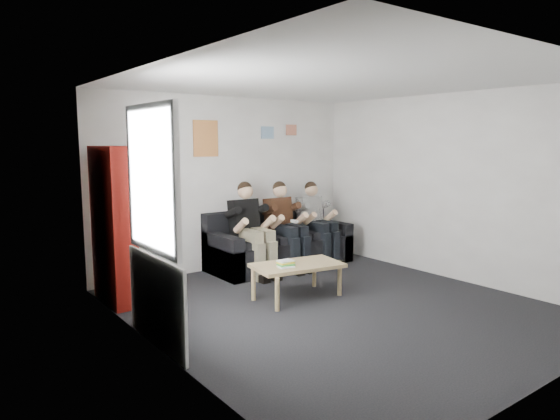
{
  "coord_description": "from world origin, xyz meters",
  "views": [
    {
      "loc": [
        -4.08,
        -4.3,
        2.0
      ],
      "look_at": [
        0.12,
        1.3,
        1.04
      ],
      "focal_mm": 32.0,
      "sensor_mm": 36.0,
      "label": 1
    }
  ],
  "objects_px": {
    "coffee_table": "(297,268)",
    "person_left": "(252,229)",
    "sofa": "(279,246)",
    "person_right": "(318,222)",
    "person_middle": "(287,225)",
    "bookshelf": "(114,226)"
  },
  "relations": [
    {
      "from": "sofa",
      "to": "person_left",
      "type": "xyz_separation_m",
      "value": [
        -0.65,
        -0.21,
        0.38
      ]
    },
    {
      "from": "coffee_table",
      "to": "person_right",
      "type": "relative_size",
      "value": 0.84
    },
    {
      "from": "person_middle",
      "to": "bookshelf",
      "type": "bearing_deg",
      "value": -179.56
    },
    {
      "from": "sofa",
      "to": "coffee_table",
      "type": "xyz_separation_m",
      "value": [
        -0.82,
        -1.5,
        0.07
      ]
    },
    {
      "from": "sofa",
      "to": "bookshelf",
      "type": "distance_m",
      "value": 2.83
    },
    {
      "from": "coffee_table",
      "to": "person_left",
      "type": "xyz_separation_m",
      "value": [
        0.17,
        1.29,
        0.3
      ]
    },
    {
      "from": "coffee_table",
      "to": "person_right",
      "type": "bearing_deg",
      "value": 41.27
    },
    {
      "from": "coffee_table",
      "to": "person_left",
      "type": "distance_m",
      "value": 1.34
    },
    {
      "from": "bookshelf",
      "to": "person_middle",
      "type": "bearing_deg",
      "value": 1.07
    },
    {
      "from": "sofa",
      "to": "person_right",
      "type": "xyz_separation_m",
      "value": [
        0.65,
        -0.21,
        0.35
      ]
    },
    {
      "from": "sofa",
      "to": "person_left",
      "type": "distance_m",
      "value": 0.78
    },
    {
      "from": "person_left",
      "to": "person_right",
      "type": "bearing_deg",
      "value": 3.95
    },
    {
      "from": "sofa",
      "to": "coffee_table",
      "type": "relative_size",
      "value": 2.08
    },
    {
      "from": "sofa",
      "to": "person_left",
      "type": "bearing_deg",
      "value": -162.18
    },
    {
      "from": "coffee_table",
      "to": "bookshelf",
      "type": "bearing_deg",
      "value": 147.18
    },
    {
      "from": "person_middle",
      "to": "person_right",
      "type": "height_order",
      "value": "person_middle"
    },
    {
      "from": "person_middle",
      "to": "person_right",
      "type": "xyz_separation_m",
      "value": [
        0.65,
        0.0,
        -0.01
      ]
    },
    {
      "from": "coffee_table",
      "to": "person_right",
      "type": "distance_m",
      "value": 1.98
    },
    {
      "from": "sofa",
      "to": "bookshelf",
      "type": "bearing_deg",
      "value": -174.41
    },
    {
      "from": "person_right",
      "to": "person_middle",
      "type": "bearing_deg",
      "value": -174.58
    },
    {
      "from": "bookshelf",
      "to": "person_middle",
      "type": "distance_m",
      "value": 2.75
    },
    {
      "from": "sofa",
      "to": "person_middle",
      "type": "xyz_separation_m",
      "value": [
        0.0,
        -0.21,
        0.37
      ]
    }
  ]
}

